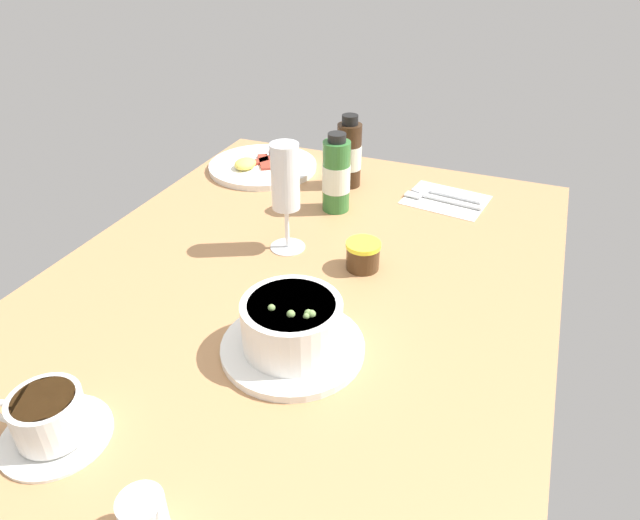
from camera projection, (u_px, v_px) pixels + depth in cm
name	position (u px, v px, depth cm)	size (l,w,h in cm)	color
ground_plane	(301.00, 282.00, 97.20)	(110.00, 84.00, 3.00)	#B27F51
porridge_bowl	(292.00, 328.00, 77.99)	(20.53, 20.53, 8.99)	white
cutlery_setting	(444.00, 199.00, 120.92)	(15.60, 18.32, 0.90)	white
coffee_cup	(50.00, 419.00, 65.48)	(13.09, 13.30, 6.52)	white
creamer_jug	(144.00, 517.00, 55.45)	(4.74, 5.72, 5.74)	white
wine_glass	(285.00, 183.00, 97.23)	(6.47, 6.47, 20.17)	white
jam_jar	(363.00, 255.00, 97.05)	(6.08, 6.08, 5.07)	#442C17
sauce_bottle_green	(336.00, 176.00, 113.38)	(5.71, 5.71, 16.39)	#337233
sauce_bottle_brown	(349.00, 154.00, 123.63)	(5.52, 5.52, 16.16)	#382314
breakfast_plate	(262.00, 165.00, 134.69)	(25.75, 25.75, 3.70)	white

